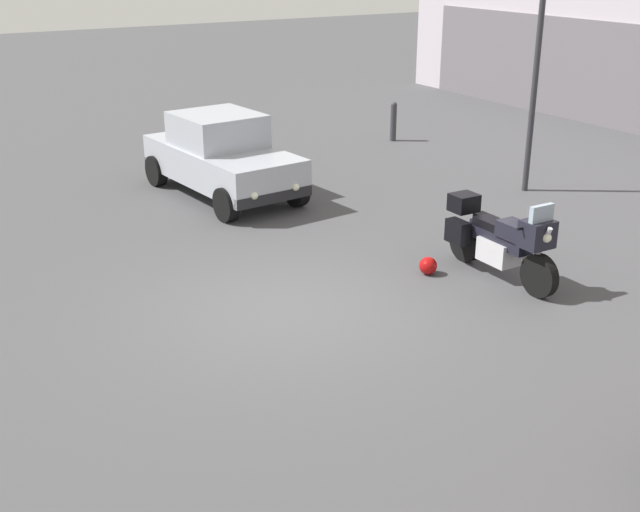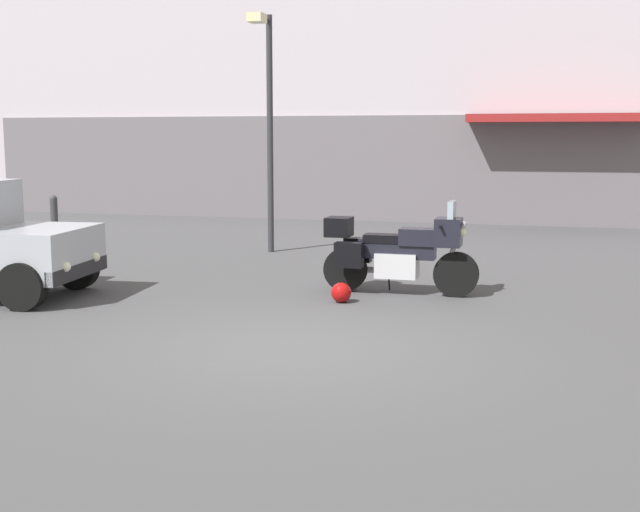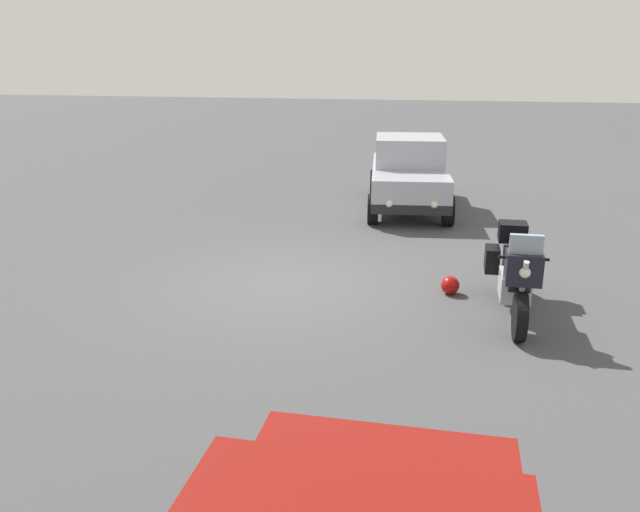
# 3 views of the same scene
# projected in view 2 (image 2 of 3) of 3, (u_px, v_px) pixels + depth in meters

# --- Properties ---
(ground_plane) EXTENTS (80.00, 80.00, 0.00)m
(ground_plane) POSITION_uv_depth(u_px,v_px,m) (290.00, 348.00, 8.91)
(ground_plane) COLOR #424244
(motorcycle) EXTENTS (2.26, 0.76, 1.36)m
(motorcycle) POSITION_uv_depth(u_px,v_px,m) (397.00, 251.00, 11.89)
(motorcycle) COLOR black
(motorcycle) RESTS_ON ground
(helmet) EXTENTS (0.28, 0.28, 0.28)m
(helmet) POSITION_uv_depth(u_px,v_px,m) (341.00, 293.00, 11.31)
(helmet) COLOR #990C0C
(helmet) RESTS_ON ground
(streetlamp_curbside) EXTENTS (0.28, 0.94, 4.54)m
(streetlamp_curbside) POSITION_uv_depth(u_px,v_px,m) (267.00, 109.00, 15.76)
(streetlamp_curbside) COLOR #2D2D33
(streetlamp_curbside) RESTS_ON ground
(bollard_curbside) EXTENTS (0.16, 0.16, 1.01)m
(bollard_curbside) POSITION_uv_depth(u_px,v_px,m) (54.00, 217.00, 17.80)
(bollard_curbside) COLOR #333338
(bollard_curbside) RESTS_ON ground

